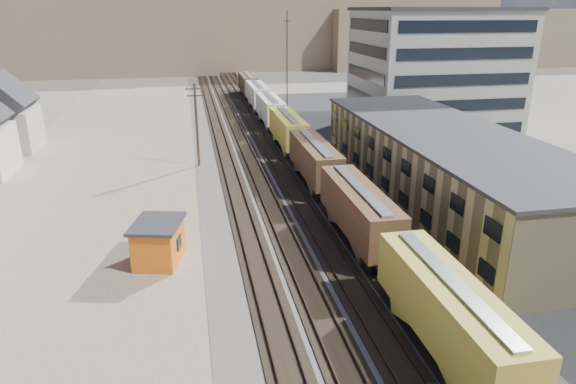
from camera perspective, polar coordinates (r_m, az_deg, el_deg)
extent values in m
cube|color=#4C4742|center=(72.49, -3.28, 5.13)|extent=(18.00, 200.00, 0.06)
cube|color=#7D6C56|center=(63.18, -20.24, 1.68)|extent=(24.00, 180.00, 0.03)
cube|color=#232326|center=(65.48, 18.11, 2.55)|extent=(26.00, 120.00, 0.04)
cube|color=black|center=(72.00, -7.24, 4.96)|extent=(2.60, 200.00, 0.08)
cube|color=#38281E|center=(71.93, -7.81, 5.01)|extent=(0.08, 200.00, 0.16)
cube|color=#38281E|center=(72.01, -6.67, 5.08)|extent=(0.08, 200.00, 0.16)
cube|color=black|center=(72.24, -4.86, 5.09)|extent=(2.60, 200.00, 0.08)
cube|color=#38281E|center=(72.14, -5.43, 5.15)|extent=(0.08, 200.00, 0.16)
cube|color=#38281E|center=(72.28, -4.29, 5.22)|extent=(0.08, 200.00, 0.16)
cube|color=black|center=(72.60, -2.49, 5.22)|extent=(2.60, 200.00, 0.08)
cube|color=#38281E|center=(72.48, -3.06, 5.28)|extent=(0.08, 200.00, 0.16)
cube|color=#38281E|center=(72.68, -1.93, 5.34)|extent=(0.08, 200.00, 0.16)
cube|color=black|center=(73.05, -0.31, 5.33)|extent=(2.60, 200.00, 0.08)
cube|color=#38281E|center=(72.90, -0.87, 5.39)|extent=(0.08, 200.00, 0.16)
cube|color=#38281E|center=(73.16, 0.24, 5.45)|extent=(0.08, 200.00, 0.16)
cube|color=black|center=(34.74, 13.12, -11.15)|extent=(2.20, 2.20, 0.90)
cube|color=gold|center=(29.80, 17.40, -12.36)|extent=(3.00, 13.34, 3.40)
cube|color=#B7B7B2|center=(28.92, 17.76, -9.36)|extent=(0.90, 12.32, 0.16)
cube|color=black|center=(38.79, 10.14, -7.47)|extent=(2.20, 2.20, 0.90)
cube|color=black|center=(47.51, 5.84, -2.02)|extent=(2.20, 2.20, 0.90)
cube|color=#4E2F21|center=(42.24, 7.90, -1.82)|extent=(3.00, 13.34, 3.40)
cube|color=#B7B7B2|center=(41.63, 8.01, 0.46)|extent=(0.90, 12.33, 0.16)
cube|color=black|center=(52.04, 4.26, 0.00)|extent=(2.20, 2.20, 0.90)
cube|color=black|center=(61.40, 1.80, 3.14)|extent=(2.20, 2.20, 0.90)
cube|color=#4E2F21|center=(56.06, 2.97, 3.79)|extent=(3.00, 13.34, 3.40)
cube|color=#B7B7B2|center=(55.60, 3.00, 5.55)|extent=(0.90, 12.33, 0.16)
cube|color=black|center=(66.14, 0.84, 4.37)|extent=(2.20, 2.20, 0.90)
cube|color=black|center=(75.79, -0.74, 6.37)|extent=(2.20, 2.20, 0.90)
cube|color=gold|center=(70.45, -0.01, 7.13)|extent=(3.00, 13.34, 3.40)
cube|color=#B7B7B2|center=(70.08, -0.01, 8.55)|extent=(0.90, 12.33, 0.16)
cube|color=black|center=(80.64, -1.39, 7.18)|extent=(2.20, 2.20, 0.90)
cube|color=black|center=(90.45, -2.49, 8.55)|extent=(2.20, 2.20, 0.90)
cube|color=beige|center=(85.12, -1.99, 9.32)|extent=(3.00, 13.34, 3.40)
cube|color=#B7B7B2|center=(84.82, -2.00, 10.50)|extent=(0.90, 12.33, 0.16)
cube|color=black|center=(95.36, -2.95, 9.12)|extent=(2.20, 2.20, 0.90)
cube|color=black|center=(105.26, -3.75, 10.12)|extent=(2.20, 2.20, 0.90)
cube|color=beige|center=(99.95, -3.40, 10.86)|extent=(3.00, 13.34, 3.40)
cube|color=#B7B7B2|center=(99.69, -3.42, 11.87)|extent=(0.90, 12.32, 0.16)
cube|color=black|center=(110.21, -4.10, 10.54)|extent=(2.20, 2.20, 0.90)
cube|color=black|center=(120.17, -4.72, 11.29)|extent=(2.20, 2.20, 0.90)
cube|color=#4E2F21|center=(114.88, -4.45, 11.99)|extent=(3.00, 13.34, 3.40)
cube|color=#B7B7B2|center=(114.65, -4.47, 12.87)|extent=(0.90, 12.32, 0.16)
cube|color=tan|center=(52.85, 16.93, 2.62)|extent=(12.00, 40.00, 7.00)
cube|color=#2D2D30|center=(51.96, 17.32, 6.42)|extent=(12.40, 40.40, 0.30)
cube|color=black|center=(50.75, 10.71, 0.91)|extent=(0.12, 36.00, 1.20)
cube|color=black|center=(49.88, 10.93, 4.17)|extent=(0.12, 36.00, 1.20)
cube|color=#9E998E|center=(83.87, 15.89, 12.66)|extent=(22.00, 18.00, 18.00)
cube|color=#2D2D30|center=(83.35, 16.51, 18.93)|extent=(22.60, 18.60, 0.50)
cube|color=black|center=(79.57, 8.57, 12.83)|extent=(0.12, 16.00, 16.00)
cube|color=black|center=(75.94, 18.93, 11.69)|extent=(20.00, 0.12, 16.00)
cylinder|color=#382619|center=(62.95, -10.09, 7.26)|extent=(0.32, 0.32, 10.00)
cube|color=#382619|center=(62.17, -10.34, 11.22)|extent=(2.20, 0.14, 0.14)
cube|color=#382619|center=(62.29, -10.29, 10.49)|extent=(1.90, 0.14, 0.14)
cylinder|color=black|center=(62.16, -9.78, 11.39)|extent=(0.08, 0.08, 0.22)
cylinder|color=black|center=(81.52, -0.11, 13.21)|extent=(0.16, 0.16, 18.00)
cube|color=black|center=(81.01, -0.11, 18.48)|extent=(1.20, 0.08, 0.08)
cube|color=#9E998E|center=(80.03, -28.90, 6.10)|extent=(8.00, 8.00, 5.50)
cube|color=#2D2D30|center=(79.40, -29.34, 8.64)|extent=(8.15, 8.16, 8.15)
cube|color=brown|center=(177.09, -28.71, 15.09)|extent=(120.00, 40.00, 22.00)
cube|color=brown|center=(181.96, -1.83, 18.39)|extent=(140.00, 45.00, 28.00)
cube|color=brown|center=(196.70, 20.13, 15.90)|extent=(110.00, 38.00, 18.00)
cube|color=brown|center=(199.54, -11.84, 18.70)|extent=(200.00, 60.00, 32.00)
cube|color=orange|center=(40.14, -14.19, -5.58)|extent=(3.92, 4.67, 3.05)
cube|color=#2D2D30|center=(39.49, -14.38, -3.44)|extent=(4.41, 5.16, 0.25)
cube|color=black|center=(39.68, -12.01, -5.54)|extent=(0.34, 1.01, 1.02)
imported|color=navy|center=(85.85, 12.72, 7.48)|extent=(4.54, 5.93, 1.50)
imported|color=white|center=(78.04, 22.85, 5.15)|extent=(2.77, 4.33, 1.37)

